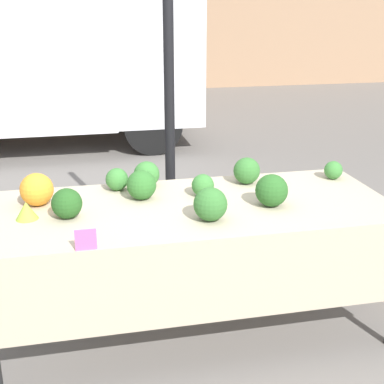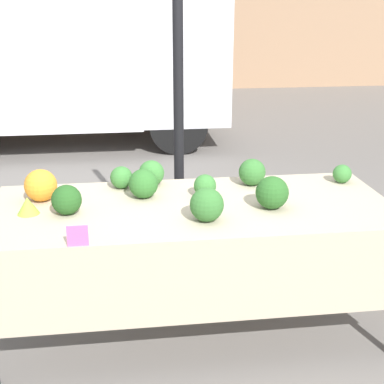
{
  "view_description": "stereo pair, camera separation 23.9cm",
  "coord_description": "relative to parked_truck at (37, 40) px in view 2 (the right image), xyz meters",
  "views": [
    {
      "loc": [
        -0.61,
        -2.81,
        1.91
      ],
      "look_at": [
        0.0,
        0.0,
        0.89
      ],
      "focal_mm": 50.0,
      "sensor_mm": 36.0,
      "label": 1
    },
    {
      "loc": [
        -0.37,
        -2.85,
        1.91
      ],
      "look_at": [
        0.0,
        0.0,
        0.89
      ],
      "focal_mm": 50.0,
      "sensor_mm": 36.0,
      "label": 2
    }
  ],
  "objects": [
    {
      "name": "parked_truck",
      "position": [
        0.0,
        0.0,
        0.0
      ],
      "size": [
        4.76,
        2.1,
        2.68
      ],
      "color": "silver",
      "rests_on": "ground_plane"
    },
    {
      "name": "broccoli_head_8",
      "position": [
        1.23,
        -4.76,
        -0.53
      ],
      "size": [
        0.18,
        0.18,
        0.18
      ],
      "color": "#2D6628",
      "rests_on": "market_table"
    },
    {
      "name": "broccoli_head_7",
      "position": [
        1.92,
        -4.61,
        -0.53
      ],
      "size": [
        0.17,
        0.17,
        0.17
      ],
      "color": "#336B2D",
      "rests_on": "market_table"
    },
    {
      "name": "market_table",
      "position": [
        1.5,
        -4.99,
        -0.7
      ],
      "size": [
        2.32,
        0.97,
        0.81
      ],
      "color": "tan",
      "rests_on": "ground_plane"
    },
    {
      "name": "broccoli_head_5",
      "position": [
        1.29,
        -4.54,
        -0.54
      ],
      "size": [
        0.16,
        0.16,
        0.16
      ],
      "color": "#387533",
      "rests_on": "market_table"
    },
    {
      "name": "orange_cauliflower",
      "position": [
        0.63,
        -4.74,
        -0.52
      ],
      "size": [
        0.19,
        0.19,
        0.19
      ],
      "color": "orange",
      "rests_on": "market_table"
    },
    {
      "name": "broccoli_head_1",
      "position": [
        2.51,
        -4.65,
        -0.56
      ],
      "size": [
        0.12,
        0.12,
        0.12
      ],
      "color": "#387533",
      "rests_on": "market_table"
    },
    {
      "name": "broccoli_head_6",
      "position": [
        0.8,
        -4.97,
        -0.54
      ],
      "size": [
        0.17,
        0.17,
        0.17
      ],
      "color": "#23511E",
      "rests_on": "market_table"
    },
    {
      "name": "broccoli_head_0",
      "position": [
        1.54,
        -5.16,
        -0.53
      ],
      "size": [
        0.18,
        0.18,
        0.18
      ],
      "color": "#336B2D",
      "rests_on": "market_table"
    },
    {
      "name": "romanesco_head",
      "position": [
        0.58,
        -4.94,
        -0.57
      ],
      "size": [
        0.12,
        0.12,
        0.1
      ],
      "color": "#93B238",
      "rests_on": "market_table"
    },
    {
      "name": "broccoli_head_3",
      "position": [
        1.59,
        -4.79,
        -0.55
      ],
      "size": [
        0.14,
        0.14,
        0.14
      ],
      "color": "#387533",
      "rests_on": "market_table"
    },
    {
      "name": "ground_plane",
      "position": [
        1.5,
        -4.92,
        -1.43
      ],
      "size": [
        40.0,
        40.0,
        0.0
      ],
      "primitive_type": "plane",
      "color": "slate"
    },
    {
      "name": "broccoli_head_4",
      "position": [
        1.1,
        -4.57,
        -0.55
      ],
      "size": [
        0.14,
        0.14,
        0.14
      ],
      "color": "#387533",
      "rests_on": "market_table"
    },
    {
      "name": "tent_pole",
      "position": [
        1.5,
        -4.17,
        -0.24
      ],
      "size": [
        0.07,
        0.07,
        2.37
      ],
      "color": "black",
      "rests_on": "ground_plane"
    },
    {
      "name": "price_sign",
      "position": [
        0.88,
        -5.4,
        -0.57
      ],
      "size": [
        0.1,
        0.01,
        0.11
      ],
      "color": "#F45B9E",
      "rests_on": "market_table"
    },
    {
      "name": "broccoli_head_2",
      "position": [
        1.94,
        -5.03,
        -0.53
      ],
      "size": [
        0.19,
        0.19,
        0.19
      ],
      "color": "#285B23",
      "rests_on": "market_table"
    }
  ]
}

